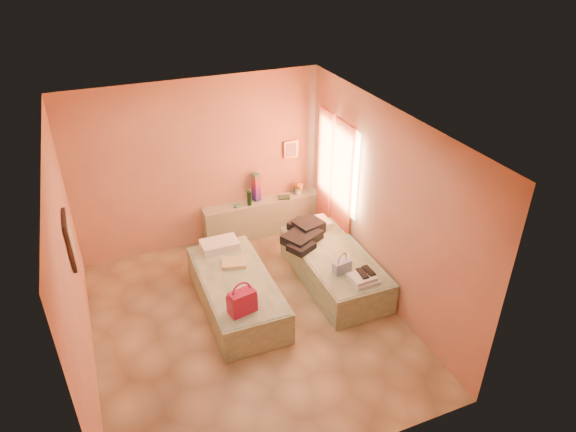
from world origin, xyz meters
The scene contains 16 objects.
ground centered at (0.00, 0.00, 0.00)m, with size 4.50×4.50×0.00m, color tan.
room_walls centered at (0.21, 0.57, 1.79)m, with size 4.02×4.51×2.81m.
headboard_ledge centered at (0.98, 2.10, 0.33)m, with size 2.05×0.30×0.65m, color #98A385.
bed_left centered at (-0.03, 0.40, 0.25)m, with size 0.90×2.00×0.50m, color #B0C59F.
bed_right centered at (1.50, 0.40, 0.25)m, with size 0.90×2.00×0.50m, color #B0C59F.
water_bottle centered at (0.73, 2.05, 0.79)m, with size 0.08×0.08×0.27m, color #153A21.
rainbow_box centered at (0.90, 2.16, 0.90)m, with size 0.11×0.11×0.50m, color #AB1539.
small_dish centered at (0.52, 2.06, 0.66)m, with size 0.12×0.12×0.03m, color #4E8F6F.
green_book centered at (1.35, 2.04, 0.67)m, with size 0.19×0.14×0.03m, color #213F2C.
flower_vase centered at (1.64, 2.09, 0.78)m, with size 0.20×0.20×0.26m, color white.
magenta_handbag centered at (-0.16, -0.30, 0.66)m, with size 0.35×0.19×0.32m, color #AB1539.
khaki_garment centered at (0.04, 0.71, 0.53)m, with size 0.34×0.27×0.06m, color tan.
clothes_pile centered at (1.24, 0.90, 0.59)m, with size 0.62×0.62×0.18m, color black.
blue_handbag centered at (1.39, -0.03, 0.59)m, with size 0.27×0.11×0.17m, color #42589F.
towel_stack centered at (1.56, -0.35, 0.55)m, with size 0.35×0.30×0.10m, color silver.
sandal_pair centered at (1.61, -0.30, 0.61)m, with size 0.18×0.24×0.02m, color black.
Camera 1 is at (-1.53, -5.13, 4.80)m, focal length 32.00 mm.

